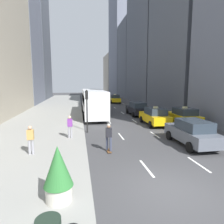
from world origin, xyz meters
TOP-DOWN VIEW (x-y plane):
  - ground_plane at (0.00, 0.00)m, footprint 160.00×160.00m
  - sidewalk_left at (-7.00, 27.00)m, footprint 8.00×66.00m
  - lane_markings at (2.60, 23.00)m, footprint 5.72×56.00m
  - building_row_left at (-14.00, 29.38)m, footprint 6.00×55.65m
  - building_row_right at (12.00, 46.33)m, footprint 6.00×92.26m
  - taxi_lead at (4.00, 33.84)m, footprint 2.02×4.40m
  - taxi_second at (4.00, 11.67)m, footprint 2.02×4.40m
  - taxi_third at (6.80, 11.14)m, footprint 2.02×4.40m
  - sedan_black_near at (4.00, 17.74)m, footprint 2.02×4.93m
  - sedan_silver_behind at (4.00, 5.02)m, footprint 2.02×4.49m
  - city_bus at (-1.61, 18.33)m, footprint 2.80×11.61m
  - skateboarder at (-1.67, 4.69)m, footprint 0.36×0.80m
  - planter_with_shrub at (-4.16, -0.32)m, footprint 1.00×1.00m
  - pedestrian_near_curb at (-6.13, 4.57)m, footprint 0.36×0.22m
  - pedestrian_mid_block at (-4.09, 7.67)m, footprint 0.36×0.22m
  - traffic_light_pole at (-2.75, 9.76)m, footprint 0.24×0.42m

SIDE VIEW (x-z plane):
  - ground_plane at x=0.00m, z-range 0.00..0.00m
  - lane_markings at x=2.60m, z-range 0.00..0.01m
  - sidewalk_left at x=-7.00m, z-range 0.00..0.15m
  - sedan_black_near at x=4.00m, z-range 0.02..1.73m
  - taxi_lead at x=4.00m, z-range -0.05..1.82m
  - taxi_second at x=4.00m, z-range -0.05..1.82m
  - taxi_third at x=6.80m, z-range -0.05..1.82m
  - sedan_silver_behind at x=4.00m, z-range 0.01..1.75m
  - skateboarder at x=-1.67m, z-range 0.09..1.84m
  - pedestrian_near_curb at x=-6.13m, z-range 0.24..1.89m
  - pedestrian_mid_block at x=-4.09m, z-range 0.24..1.89m
  - planter_with_shrub at x=-4.16m, z-range 0.18..2.13m
  - city_bus at x=-1.61m, z-range 0.16..3.41m
  - traffic_light_pole at x=-2.75m, z-range 0.61..4.21m
  - building_row_right at x=12.00m, z-range -4.84..33.06m
  - building_row_left at x=-14.00m, z-range -4.76..32.99m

